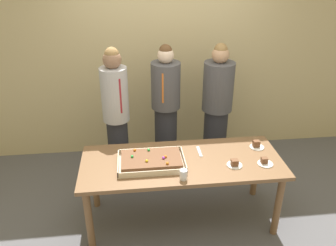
% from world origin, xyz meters
% --- Properties ---
extents(ground_plane, '(12.00, 12.00, 0.00)m').
position_xyz_m(ground_plane, '(0.00, 0.00, 0.00)').
color(ground_plane, '#5B5B60').
extents(interior_back_panel, '(8.00, 0.12, 3.00)m').
position_xyz_m(interior_back_panel, '(0.00, 1.60, 1.50)').
color(interior_back_panel, '#CCB784').
rests_on(interior_back_panel, ground_plane).
extents(party_table, '(2.00, 0.80, 0.74)m').
position_xyz_m(party_table, '(0.00, 0.00, 0.66)').
color(party_table, brown).
rests_on(party_table, ground_plane).
extents(sheet_cake, '(0.65, 0.42, 0.10)m').
position_xyz_m(sheet_cake, '(-0.31, -0.03, 0.78)').
color(sheet_cake, beige).
rests_on(sheet_cake, party_table).
extents(plated_slice_near_left, '(0.15, 0.15, 0.07)m').
position_xyz_m(plated_slice_near_left, '(0.49, -0.15, 0.77)').
color(plated_slice_near_left, white).
rests_on(plated_slice_near_left, party_table).
extents(plated_slice_near_right, '(0.15, 0.15, 0.07)m').
position_xyz_m(plated_slice_near_right, '(0.79, -0.15, 0.76)').
color(plated_slice_near_right, white).
rests_on(plated_slice_near_right, party_table).
extents(plated_slice_far_left, '(0.15, 0.15, 0.08)m').
position_xyz_m(plated_slice_far_left, '(0.82, 0.16, 0.77)').
color(plated_slice_far_left, white).
rests_on(plated_slice_far_left, party_table).
extents(drink_cup_nearest, '(0.07, 0.07, 0.10)m').
position_xyz_m(drink_cup_nearest, '(-0.03, -0.31, 0.79)').
color(drink_cup_nearest, white).
rests_on(drink_cup_nearest, party_table).
extents(cake_server_utensil, '(0.03, 0.20, 0.01)m').
position_xyz_m(cake_server_utensil, '(0.20, 0.14, 0.75)').
color(cake_server_utensil, silver).
rests_on(cake_server_utensil, party_table).
extents(person_serving_front, '(0.35, 0.35, 1.67)m').
position_xyz_m(person_serving_front, '(-0.06, 0.95, 0.86)').
color(person_serving_front, '#28282D').
rests_on(person_serving_front, ground_plane).
extents(person_green_shirt_behind, '(0.37, 0.37, 1.66)m').
position_xyz_m(person_green_shirt_behind, '(0.59, 0.99, 0.85)').
color(person_green_shirt_behind, '#28282D').
rests_on(person_green_shirt_behind, ground_plane).
extents(person_striped_tie_right, '(0.30, 0.30, 1.70)m').
position_xyz_m(person_striped_tie_right, '(-0.65, 0.76, 0.90)').
color(person_striped_tie_right, '#28282D').
rests_on(person_striped_tie_right, ground_plane).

